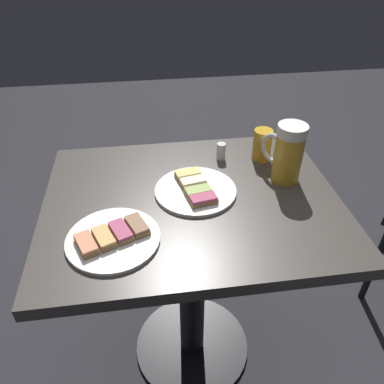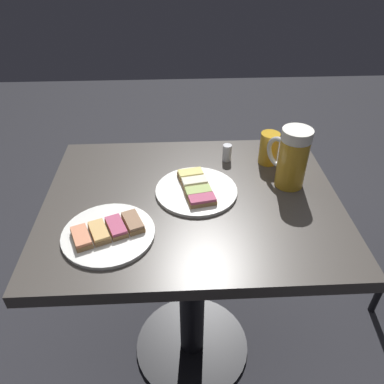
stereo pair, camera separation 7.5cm
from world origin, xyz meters
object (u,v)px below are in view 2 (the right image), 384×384
salt_shaker (227,153)px  beer_mug (292,158)px  beer_glass_small (269,148)px  plate_near (108,233)px  plate_far (196,190)px

salt_shaker → beer_mug: bearing=-40.3°
beer_glass_small → salt_shaker: (-0.13, 0.02, -0.02)m
beer_mug → beer_glass_small: bearing=106.0°
plate_near → salt_shaker: (0.34, 0.34, 0.02)m
plate_near → beer_mug: (0.50, 0.20, 0.08)m
beer_mug → salt_shaker: size_ratio=3.24×
plate_near → salt_shaker: 0.48m
plate_far → beer_glass_small: bearing=32.4°
beer_mug → salt_shaker: beer_mug is taller
plate_far → beer_mug: 0.28m
beer_glass_small → salt_shaker: 0.13m
beer_mug → beer_glass_small: (-0.03, 0.12, -0.04)m
plate_near → salt_shaker: size_ratio=4.18×
beer_glass_small → plate_far: bearing=-147.6°
plate_far → beer_mug: size_ratio=1.31×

